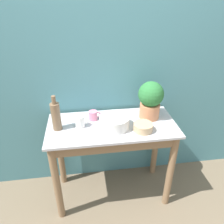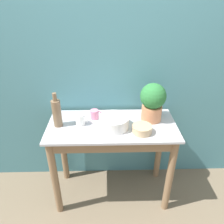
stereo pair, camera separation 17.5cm
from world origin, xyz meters
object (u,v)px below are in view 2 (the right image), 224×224
object	(u,v)px
bowl_wash_large	(114,122)
mug_pink	(95,114)
bottle_tall	(57,113)
potted_plant	(153,101)
mug_white	(80,119)
bowl_small_tan	(142,129)

from	to	relation	value
bowl_wash_large	mug_pink	xyz separation A→B (m)	(-0.16, 0.14, -0.01)
bottle_tall	potted_plant	bearing A→B (deg)	5.51
mug_pink	bottle_tall	bearing A→B (deg)	-160.52
potted_plant	mug_white	xyz separation A→B (m)	(-0.60, -0.07, -0.13)
bottle_tall	mug_white	distance (m)	0.20
potted_plant	bowl_small_tan	xyz separation A→B (m)	(-0.11, -0.19, -0.15)
bottle_tall	bowl_small_tan	size ratio (longest dim) A/B	1.90
bowl_wash_large	bowl_small_tan	size ratio (longest dim) A/B	1.57
mug_pink	bowl_wash_large	bearing A→B (deg)	-41.57
potted_plant	bowl_small_tan	world-z (taller)	potted_plant
mug_white	mug_pink	xyz separation A→B (m)	(0.11, 0.10, -0.01)
bowl_wash_large	mug_white	bearing A→B (deg)	170.25
potted_plant	bowl_wash_large	world-z (taller)	potted_plant
bowl_small_tan	bottle_tall	bearing A→B (deg)	170.06
bowl_small_tan	potted_plant	bearing A→B (deg)	61.20
potted_plant	bowl_small_tan	bearing A→B (deg)	-118.80
bowl_small_tan	mug_white	bearing A→B (deg)	165.47
potted_plant	mug_pink	xyz separation A→B (m)	(-0.48, 0.03, -0.14)
mug_pink	bowl_small_tan	size ratio (longest dim) A/B	0.68
bowl_wash_large	mug_pink	bearing A→B (deg)	138.43
bowl_wash_large	bottle_tall	distance (m)	0.46
mug_white	bowl_small_tan	distance (m)	0.51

